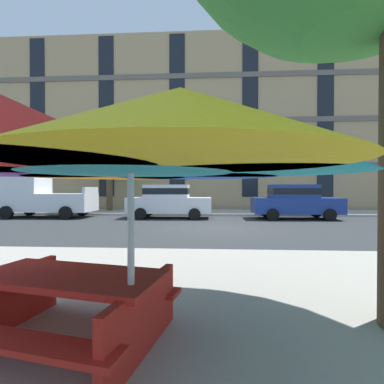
% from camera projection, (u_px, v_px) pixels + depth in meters
% --- Properties ---
extents(ground_plane, '(120.00, 120.00, 0.00)m').
position_uv_depth(ground_plane, '(216.00, 228.00, 11.38)').
color(ground_plane, '#2D3033').
extents(sidewalk_near_patio, '(56.00, 9.00, 0.12)m').
position_uv_depth(sidewalk_near_patio, '(244.00, 371.00, 2.40)').
color(sidewalk_near_patio, '#9E998E').
rests_on(sidewalk_near_patio, ground).
extents(sidewalk_far, '(56.00, 3.60, 0.12)m').
position_uv_depth(sidewalk_far, '(214.00, 212.00, 18.17)').
color(sidewalk_far, '#B2ADA3').
rests_on(sidewalk_far, ground).
extents(apartment_building, '(41.37, 12.08, 12.80)m').
position_uv_depth(apartment_building, '(212.00, 136.00, 26.26)').
color(apartment_building, tan).
rests_on(apartment_building, ground).
extents(pickup_white, '(5.10, 2.12, 2.20)m').
position_uv_depth(pickup_white, '(42.00, 199.00, 15.63)').
color(pickup_white, silver).
rests_on(pickup_white, ground).
extents(sedan_white, '(4.40, 1.98, 1.78)m').
position_uv_depth(sedan_white, '(169.00, 200.00, 15.21)').
color(sedan_white, silver).
rests_on(sedan_white, ground).
extents(sedan_blue, '(4.40, 1.98, 1.78)m').
position_uv_depth(sedan_blue, '(295.00, 201.00, 14.81)').
color(sedan_blue, navy).
rests_on(sedan_blue, ground).
extents(street_tree_left, '(3.20, 3.09, 5.40)m').
position_uv_depth(street_tree_left, '(110.00, 154.00, 18.88)').
color(street_tree_left, brown).
rests_on(street_tree_left, ground).
extents(patio_umbrella, '(3.87, 3.60, 2.20)m').
position_uv_depth(patio_umbrella, '(131.00, 149.00, 2.43)').
color(patio_umbrella, silver).
rests_on(patio_umbrella, ground).
extents(picnic_table, '(2.07, 1.85, 0.77)m').
position_uv_depth(picnic_table, '(69.00, 303.00, 2.74)').
color(picnic_table, red).
rests_on(picnic_table, ground).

